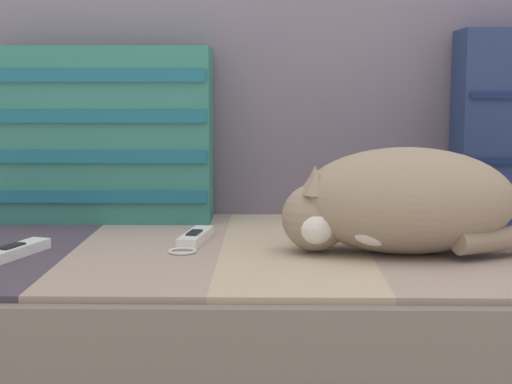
# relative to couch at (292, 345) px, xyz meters

# --- Properties ---
(couch) EXTENTS (1.91, 0.86, 0.40)m
(couch) POSITION_rel_couch_xyz_m (0.00, 0.00, 0.00)
(couch) COLOR gray
(couch) RESTS_ON ground_plane
(sofa_backrest) EXTENTS (1.87, 0.14, 0.53)m
(sofa_backrest) POSITION_rel_couch_xyz_m (0.00, 0.36, 0.47)
(sofa_backrest) COLOR slate
(sofa_backrest) RESTS_ON couch
(throw_pillow_striped) EXTENTS (0.46, 0.14, 0.36)m
(throw_pillow_striped) POSITION_rel_couch_xyz_m (-0.40, 0.21, 0.38)
(throw_pillow_striped) COLOR #337A70
(throw_pillow_striped) RESTS_ON couch
(sleeping_cat) EXTENTS (0.44, 0.21, 0.18)m
(sleeping_cat) POSITION_rel_couch_xyz_m (0.17, -0.11, 0.29)
(sleeping_cat) COLOR gray
(sleeping_cat) RESTS_ON couch
(game_remote_near) EXTENTS (0.07, 0.20, 0.02)m
(game_remote_near) POSITION_rel_couch_xyz_m (-0.18, -0.03, 0.21)
(game_remote_near) COLOR white
(game_remote_near) RESTS_ON couch
(game_remote_far) EXTENTS (0.10, 0.20, 0.02)m
(game_remote_far) POSITION_rel_couch_xyz_m (-0.47, -0.15, 0.21)
(game_remote_far) COLOR white
(game_remote_far) RESTS_ON couch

